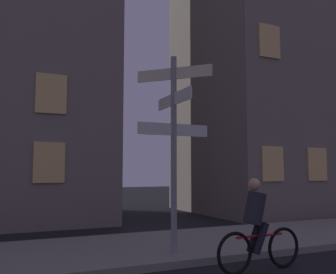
# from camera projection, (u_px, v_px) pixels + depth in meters

# --- Properties ---
(sidewalk_kerb) EXTENTS (40.00, 3.27, 0.14)m
(sidewalk_kerb) POSITION_uv_depth(u_px,v_px,m) (145.00, 248.00, 8.05)
(sidewalk_kerb) COLOR gray
(sidewalk_kerb) RESTS_ON ground_plane
(signpost) EXTENTS (1.54, 1.52, 3.94)m
(signpost) POSITION_uv_depth(u_px,v_px,m) (174.00, 133.00, 7.43)
(signpost) COLOR gray
(signpost) RESTS_ON sidewalk_kerb
(cyclist) EXTENTS (1.82, 0.34, 1.61)m
(cyclist) POSITION_uv_depth(u_px,v_px,m) (257.00, 228.00, 6.46)
(cyclist) COLOR black
(cyclist) RESTS_ON ground_plane
(building_right_block) EXTENTS (8.21, 6.31, 16.00)m
(building_right_block) POSITION_uv_depth(u_px,v_px,m) (276.00, 38.00, 17.35)
(building_right_block) COLOR slate
(building_right_block) RESTS_ON ground_plane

